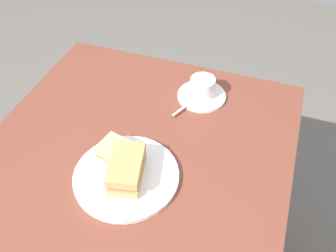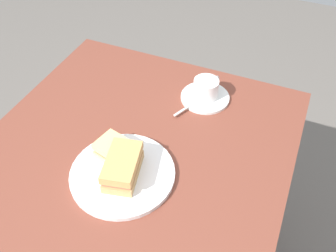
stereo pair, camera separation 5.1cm
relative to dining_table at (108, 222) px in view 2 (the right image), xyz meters
The scene contains 7 objects.
dining_table is the anchor object (origin of this frame).
sandwich_plate 0.16m from the dining_table, 169.90° to the left, with size 0.29×0.29×0.01m, color white.
sandwich_front 0.19m from the dining_table, 165.31° to the left, with size 0.16×0.11×0.06m.
sandwich_back 0.21m from the dining_table, behind, with size 0.10×0.13×0.05m.
coffee_saucer 0.50m from the dining_table, 166.00° to the left, with size 0.16×0.16×0.01m, color white.
coffee_cup 0.52m from the dining_table, 165.98° to the left, with size 0.11×0.08×0.06m.
spoon 0.44m from the dining_table, 167.90° to the left, with size 0.09×0.05×0.01m.
Camera 2 is at (0.43, 0.37, 1.59)m, focal length 39.42 mm.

